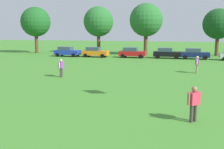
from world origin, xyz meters
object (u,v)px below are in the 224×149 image
at_px(parked_car_black_3, 167,53).
at_px(tree_left, 98,22).
at_px(tree_right, 218,24).
at_px(parked_car_blue_0, 67,51).
at_px(tree_center, 146,20).
at_px(bystander_near_trees, 197,63).
at_px(adult_bystander, 194,101).
at_px(bystander_midfield, 61,66).
at_px(parked_car_orange_1, 95,52).
at_px(tree_far_left, 36,22).
at_px(parked_car_navy_4, 194,54).
at_px(parked_car_red_2, 132,52).

relative_size(parked_car_black_3, tree_left, 0.48).
xyz_separation_m(tree_left, tree_right, (21.65, -0.21, -0.58)).
bearing_deg(tree_right, parked_car_blue_0, -162.88).
height_order(parked_car_black_3, tree_center, tree_center).
bearing_deg(parked_car_blue_0, bystander_near_trees, -33.17).
distance_m(adult_bystander, bystander_midfield, 15.48).
distance_m(bystander_midfield, parked_car_orange_1, 19.83).
height_order(adult_bystander, parked_car_blue_0, adult_bystander).
height_order(bystander_near_trees, tree_far_left, tree_far_left).
bearing_deg(parked_car_black_3, parked_car_navy_4, -1.22).
bearing_deg(adult_bystander, parked_car_blue_0, -102.69).
xyz_separation_m(tree_far_left, tree_right, (33.72, 2.35, -0.55)).
bearing_deg(tree_center, parked_car_orange_1, -139.94).
bearing_deg(bystander_near_trees, tree_left, 45.19).
height_order(parked_car_orange_1, tree_center, tree_center).
bearing_deg(parked_car_black_3, parked_car_red_2, -175.55).
xyz_separation_m(adult_bystander, parked_car_orange_1, (-14.99, 29.63, -0.18)).
height_order(tree_left, tree_right, tree_left).
xyz_separation_m(adult_bystander, tree_center, (-7.44, 35.98, 5.20)).
height_order(parked_car_orange_1, parked_car_navy_4, same).
bearing_deg(parked_car_red_2, tree_right, 26.74).
bearing_deg(adult_bystander, parked_car_orange_1, -110.00).
xyz_separation_m(adult_bystander, tree_right, (4.82, 37.13, 4.45)).
height_order(bystander_near_trees, parked_car_red_2, bystander_near_trees).
distance_m(bystander_near_trees, parked_car_orange_1, 20.88).
xyz_separation_m(parked_car_orange_1, tree_left, (-1.85, 7.71, 5.21)).
relative_size(parked_car_blue_0, parked_car_orange_1, 1.00).
bearing_deg(parked_car_navy_4, tree_right, 59.34).
bearing_deg(adult_bystander, tree_right, -144.22).
relative_size(bystander_near_trees, tree_left, 0.20).
distance_m(parked_car_blue_0, parked_car_red_2, 11.19).
bearing_deg(tree_left, tree_far_left, -167.99).
bearing_deg(tree_left, bystander_midfield, -79.46).
bearing_deg(tree_far_left, parked_car_black_3, -9.07).
relative_size(parked_car_black_3, tree_right, 0.53).
relative_size(parked_car_blue_0, tree_left, 0.48).
bearing_deg(tree_right, bystander_near_trees, -100.84).
relative_size(bystander_midfield, parked_car_orange_1, 0.40).
xyz_separation_m(adult_bystander, parked_car_black_3, (-3.29, 30.69, -0.18)).
bearing_deg(tree_far_left, bystander_midfield, -55.26).
height_order(parked_car_navy_4, tree_left, tree_left).
relative_size(parked_car_navy_4, tree_center, 0.47).
distance_m(bystander_near_trees, tree_left, 28.16).
distance_m(parked_car_orange_1, parked_car_black_3, 11.74).
distance_m(parked_car_orange_1, tree_left, 9.48).
bearing_deg(bystander_near_trees, parked_car_orange_1, 54.74).
height_order(bystander_near_trees, bystander_midfield, bystander_near_trees).
bearing_deg(parked_car_blue_0, tree_left, 68.11).
xyz_separation_m(bystander_midfield, parked_car_black_3, (8.47, 20.62, -0.17)).
height_order(parked_car_red_2, tree_left, tree_left).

